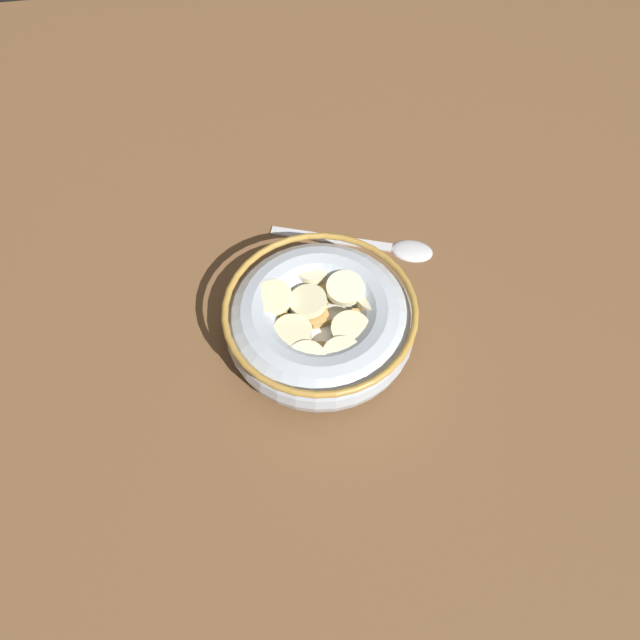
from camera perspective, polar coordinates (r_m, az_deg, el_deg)
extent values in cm
cube|color=brown|center=(56.48, 0.00, -2.20)|extent=(123.97, 123.97, 2.00)
cylinder|color=#B2BCC6|center=(55.37, 0.00, -1.52)|extent=(9.22, 9.22, 0.60)
torus|color=#B2BCC6|center=(53.45, 0.00, -0.25)|extent=(16.77, 16.77, 5.12)
torus|color=#B28438|center=(51.56, 0.00, 1.10)|extent=(16.87, 16.87, 0.60)
cylinder|color=white|center=(53.23, 0.00, -0.10)|extent=(13.70, 13.70, 0.40)
cube|color=#B78947|center=(52.96, -4.00, 0.75)|extent=(1.75, 1.81, 0.88)
cube|color=tan|center=(54.69, 1.80, 3.27)|extent=(1.83, 1.78, 0.88)
cube|color=#B78947|center=(51.06, -0.43, -2.99)|extent=(1.95, 1.90, 0.89)
cube|color=tan|center=(54.15, 3.96, 2.19)|extent=(2.03, 2.09, 0.98)
cube|color=tan|center=(52.64, 0.43, 0.27)|extent=(1.93, 1.86, 0.95)
cube|color=tan|center=(53.91, -0.27, 1.92)|extent=(1.96, 2.02, 0.96)
cube|color=tan|center=(52.70, 6.21, -0.16)|extent=(1.88, 1.89, 0.76)
cube|color=tan|center=(55.23, 3.21, 4.17)|extent=(1.92, 1.97, 0.91)
cube|color=tan|center=(51.53, -5.46, -2.41)|extent=(2.23, 2.27, 0.97)
cube|color=tan|center=(52.06, -3.98, -1.18)|extent=(1.80, 1.71, 0.98)
cube|color=#AD7F42|center=(55.46, -3.18, 4.21)|extent=(2.18, 2.17, 0.80)
cube|color=#B78947|center=(54.22, -4.76, 2.57)|extent=(2.00, 2.03, 0.83)
cube|color=tan|center=(51.54, 3.30, -1.92)|extent=(2.26, 2.27, 0.79)
cube|color=#B78947|center=(52.80, -1.24, 0.31)|extent=(2.37, 2.37, 0.89)
cube|color=#AD7F42|center=(51.17, -2.08, -2.44)|extent=(2.37, 2.37, 0.90)
cube|color=#B78947|center=(52.95, 3.94, 0.17)|extent=(1.79, 1.73, 0.89)
cube|color=tan|center=(50.58, 2.99, -3.61)|extent=(2.32, 2.30, 0.91)
cube|color=#B78947|center=(56.17, -1.40, 5.13)|extent=(2.38, 2.37, 0.91)
cube|color=tan|center=(54.74, 0.18, 3.20)|extent=(2.16, 2.15, 0.77)
cube|color=tan|center=(52.77, -5.49, -0.27)|extent=(2.16, 2.20, 0.89)
cylinder|color=#F4EABC|center=(53.16, 2.37, 3.02)|extent=(4.45, 4.49, 1.17)
cylinder|color=#F4EABC|center=(49.81, 2.12, -3.35)|extent=(4.23, 4.22, 0.90)
cylinder|color=beige|center=(52.54, -4.43, 2.15)|extent=(4.31, 4.32, 1.13)
cylinder|color=beige|center=(51.28, 2.88, -0.87)|extent=(4.42, 4.47, 1.18)
cylinder|color=beige|center=(51.15, -2.60, -1.12)|extent=(3.49, 3.49, 1.04)
cylinder|color=#F4EABC|center=(54.89, -1.11, 4.86)|extent=(4.40, 4.43, 0.94)
cylinder|color=beige|center=(52.60, -1.13, 1.77)|extent=(4.69, 4.66, 1.19)
cylinder|color=beige|center=(53.21, 5.25, 2.06)|extent=(4.64, 4.67, 1.28)
cylinder|color=#F4EABC|center=(49.60, -1.28, -3.81)|extent=(3.93, 3.91, 1.37)
ellipsoid|color=silver|center=(61.94, 8.73, 6.66)|extent=(4.86, 4.06, 0.80)
cube|color=silver|center=(62.42, 1.05, 7.72)|extent=(12.17, 5.14, 0.36)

